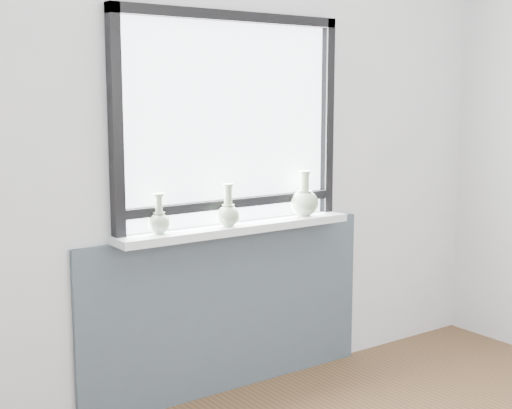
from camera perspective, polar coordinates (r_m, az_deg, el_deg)
back_wall at (r=3.63m, az=-2.38°, el=4.89°), size 3.60×0.02×2.60m
apron_panel at (r=3.76m, az=-2.04°, el=-8.47°), size 1.70×0.03×0.86m
windowsill at (r=3.60m, az=-1.47°, el=-1.88°), size 1.32×0.18×0.04m
window at (r=3.59m, az=-2.07°, el=7.10°), size 1.30×0.06×1.05m
vase_a at (r=3.37m, az=-7.76°, el=-1.29°), size 0.11×0.11×0.19m
vase_b at (r=3.53m, az=-2.24°, el=-0.66°), size 0.12×0.12×0.21m
vase_c at (r=3.83m, az=3.89°, el=0.30°), size 0.15×0.15×0.24m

